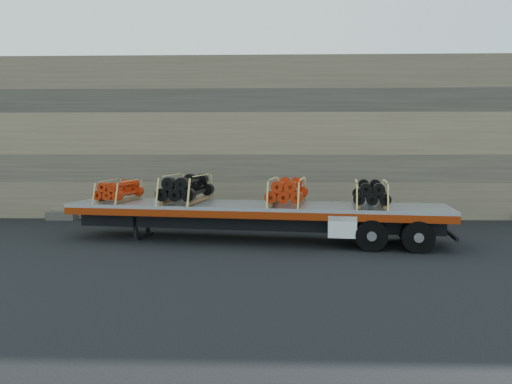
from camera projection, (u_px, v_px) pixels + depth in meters
ground at (240, 240)px, 16.60m from camera, size 120.00×120.00×0.00m
rock_wall at (249, 139)px, 22.77m from camera, size 44.00×3.00×7.00m
trailer at (255, 222)px, 16.52m from camera, size 12.59×4.17×1.24m
bundle_front at (120, 191)px, 17.29m from camera, size 1.25×2.06×0.69m
bundle_midfront at (187, 189)px, 16.85m from camera, size 1.61×2.67×0.89m
bundle_midrear at (288, 192)px, 16.24m from camera, size 1.48×2.45×0.82m
bundle_rear at (371, 194)px, 15.78m from camera, size 1.40×2.32×0.77m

